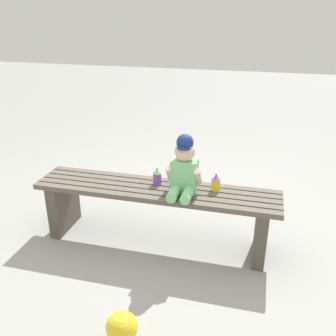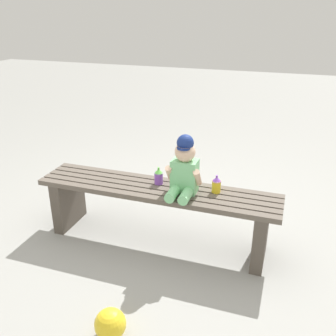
% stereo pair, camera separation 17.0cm
% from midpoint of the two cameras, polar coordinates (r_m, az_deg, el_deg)
% --- Properties ---
extents(ground_plane, '(16.00, 16.00, 0.00)m').
position_cam_midpoint_polar(ground_plane, '(2.82, 0.13, -10.90)').
color(ground_plane, '#999993').
extents(park_bench, '(1.70, 0.34, 0.43)m').
position_cam_midpoint_polar(park_bench, '(2.66, 0.13, -5.65)').
color(park_bench, '#60564C').
rests_on(park_bench, ground_plane).
extents(child_figure, '(0.23, 0.27, 0.40)m').
position_cam_midpoint_polar(child_figure, '(2.46, 4.46, -0.08)').
color(child_figure, '#7FCC8C').
rests_on(child_figure, park_bench).
extents(sippy_cup_left, '(0.06, 0.06, 0.12)m').
position_cam_midpoint_polar(sippy_cup_left, '(2.63, 0.42, -1.27)').
color(sippy_cup_left, '#8C4CCC').
rests_on(sippy_cup_left, park_bench).
extents(sippy_cup_right, '(0.06, 0.06, 0.12)m').
position_cam_midpoint_polar(sippy_cup_right, '(2.54, 9.28, -2.51)').
color(sippy_cup_right, yellow).
rests_on(sippy_cup_right, park_bench).
extents(toy_ball, '(0.17, 0.17, 0.17)m').
position_cam_midpoint_polar(toy_ball, '(2.10, -6.31, -22.59)').
color(toy_ball, yellow).
rests_on(toy_ball, ground_plane).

